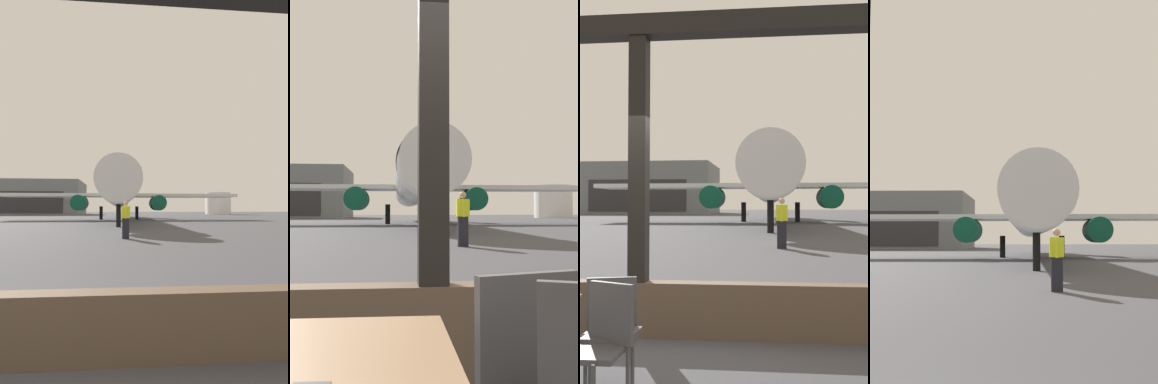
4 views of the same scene
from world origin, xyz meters
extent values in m
plane|color=#424247|center=(0.00, 40.00, 0.00)|extent=(220.00, 220.00, 0.00)
cube|color=brown|center=(0.00, 0.00, 0.31)|extent=(9.01, 0.24, 0.61)
cube|color=black|center=(0.00, 0.00, 1.71)|extent=(0.20, 0.20, 3.43)
cube|color=#4C4C51|center=(0.20, -1.44, 0.69)|extent=(0.39, 0.15, 0.40)
cylinder|color=silver|center=(1.52, 35.24, 3.47)|extent=(3.42, 33.68, 3.42)
cone|color=silver|center=(1.52, 17.10, 3.47)|extent=(3.25, 2.60, 3.25)
cylinder|color=black|center=(1.52, 19.00, 3.62)|extent=(3.49, 0.90, 3.49)
cube|color=silver|center=(-6.52, 34.75, 3.17)|extent=(14.36, 4.20, 0.36)
cube|color=silver|center=(9.55, 34.75, 3.17)|extent=(14.36, 4.20, 0.36)
cylinder|color=#0C4C38|center=(-3.39, 33.35, 2.17)|extent=(1.90, 3.20, 1.90)
cylinder|color=#0C4C38|center=(6.43, 33.35, 2.17)|extent=(1.90, 3.20, 1.90)
cube|color=#0C4C38|center=(1.52, 50.58, 7.58)|extent=(0.36, 4.40, 5.20)
cylinder|color=black|center=(1.52, 19.30, 0.88)|extent=(0.36, 0.36, 1.76)
cylinder|color=black|center=(-0.88, 35.75, 0.88)|extent=(0.44, 0.44, 1.76)
cylinder|color=black|center=(3.92, 35.75, 0.88)|extent=(0.44, 0.44, 1.76)
cube|color=black|center=(1.89, 10.60, 0.47)|extent=(0.32, 0.20, 0.95)
cube|color=yellow|center=(1.89, 10.60, 1.23)|extent=(0.40, 0.22, 0.55)
sphere|color=tan|center=(1.89, 10.60, 1.63)|extent=(0.22, 0.22, 0.22)
cylinder|color=yellow|center=(1.90, 10.84, 1.20)|extent=(0.09, 0.09, 0.52)
cylinder|color=yellow|center=(1.88, 10.36, 1.20)|extent=(0.09, 0.09, 0.52)
cylinder|color=white|center=(28.36, 72.87, 2.94)|extent=(6.80, 6.80, 5.87)
camera|label=1|loc=(1.62, -2.63, 1.35)|focal=26.54mm
camera|label=2|loc=(-0.26, -2.90, 1.10)|focal=40.31mm
camera|label=3|loc=(1.50, -5.07, 1.48)|focal=42.40mm
camera|label=4|loc=(1.05, -2.63, 1.43)|focal=44.08mm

